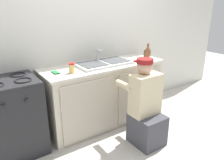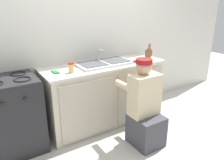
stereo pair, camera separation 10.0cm
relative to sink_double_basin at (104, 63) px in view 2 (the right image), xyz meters
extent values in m
plane|color=beige|center=(0.00, -0.30, -0.92)|extent=(12.00, 12.00, 0.00)
cube|color=silver|center=(0.00, 0.35, 0.33)|extent=(6.00, 0.10, 2.50)
cube|color=beige|center=(0.00, 0.00, -0.49)|extent=(1.75, 0.60, 0.87)
cube|color=#AFA694|center=(-0.42, -0.31, -0.49)|extent=(0.77, 0.02, 0.77)
cube|color=#AFA694|center=(0.42, -0.31, -0.49)|extent=(0.77, 0.02, 0.77)
cube|color=beige|center=(0.00, 0.00, -0.03)|extent=(1.79, 0.62, 0.03)
cube|color=silver|center=(0.00, 0.00, 0.00)|extent=(0.80, 0.44, 0.03)
cube|color=#4C4F51|center=(-0.19, 0.00, 0.01)|extent=(0.33, 0.35, 0.01)
cube|color=#4C4F51|center=(0.19, 0.00, 0.01)|extent=(0.33, 0.35, 0.01)
cylinder|color=#B7BABF|center=(0.00, 0.19, 0.07)|extent=(0.02, 0.02, 0.18)
cylinder|color=#B7BABF|center=(0.00, 0.11, 0.16)|extent=(0.02, 0.16, 0.02)
cube|color=black|center=(-1.27, 0.00, -0.48)|extent=(0.63, 0.60, 0.90)
cube|color=#262628|center=(-1.27, 0.00, -0.02)|extent=(0.61, 0.59, 0.02)
torus|color=black|center=(-1.13, -0.12, 0.00)|extent=(0.19, 0.19, 0.02)
torus|color=black|center=(-1.13, 0.12, 0.00)|extent=(0.19, 0.19, 0.02)
cylinder|color=black|center=(-1.38, -0.31, -0.16)|extent=(0.04, 0.02, 0.04)
cylinder|color=black|center=(-1.16, -0.31, -0.16)|extent=(0.04, 0.02, 0.04)
cube|color=#3F3F47|center=(0.14, -0.79, -0.72)|extent=(0.36, 0.40, 0.40)
cube|color=beige|center=(0.14, -0.73, -0.26)|extent=(0.38, 0.22, 0.52)
sphere|color=tan|center=(0.14, -0.69, 0.08)|extent=(0.19, 0.19, 0.19)
cylinder|color=maroon|center=(0.14, -0.69, 0.15)|extent=(0.20, 0.20, 0.06)
cube|color=maroon|center=(0.14, -0.60, 0.13)|extent=(0.13, 0.09, 0.02)
cylinder|color=beige|center=(-0.03, -0.53, -0.17)|extent=(0.08, 0.30, 0.08)
cylinder|color=beige|center=(0.31, -0.53, -0.17)|extent=(0.08, 0.30, 0.08)
ellipsoid|color=brown|center=(0.77, -0.08, 0.07)|extent=(0.10, 0.10, 0.17)
cylinder|color=brown|center=(0.77, -0.08, 0.18)|extent=(0.04, 0.04, 0.06)
cylinder|color=#DBB760|center=(-0.55, -0.13, 0.04)|extent=(0.07, 0.07, 0.11)
cylinder|color=#B21E19|center=(-0.55, -0.13, 0.10)|extent=(0.07, 0.07, 0.02)
cube|color=black|center=(-0.72, -0.01, -0.01)|extent=(0.07, 0.14, 0.01)
cube|color=green|center=(-0.72, -0.01, -0.01)|extent=(0.06, 0.12, 0.00)
cylinder|color=#513823|center=(0.80, 0.01, 0.02)|extent=(0.04, 0.04, 0.08)
cylinder|color=black|center=(0.80, 0.01, 0.08)|extent=(0.04, 0.04, 0.02)
camera|label=1|loc=(-1.62, -2.52, 0.79)|focal=35.00mm
camera|label=2|loc=(-1.53, -2.58, 0.79)|focal=35.00mm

